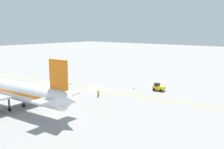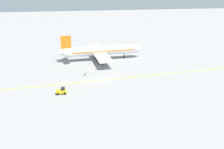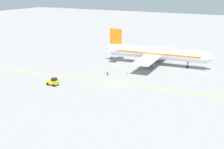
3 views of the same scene
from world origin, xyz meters
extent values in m
plane|color=gray|center=(0.00, 0.00, 0.00)|extent=(400.00, 400.00, 0.00)
cube|color=yellow|center=(0.00, 0.00, 0.00)|extent=(13.01, 119.38, 0.01)
cylinder|color=white|center=(-22.89, 2.83, 3.80)|extent=(6.15, 30.20, 3.60)
cone|color=white|center=(-24.27, 18.97, 3.80)|extent=(3.61, 2.68, 3.42)
cone|color=white|center=(-21.48, -13.61, 4.10)|extent=(3.30, 3.25, 3.06)
cube|color=orange|center=(-22.89, 2.83, 3.95)|extent=(5.93, 27.21, 0.50)
cube|color=white|center=(-22.80, 1.84, 3.08)|extent=(28.34, 7.57, 0.36)
cylinder|color=#4C4C51|center=(-27.79, 1.41, 1.83)|extent=(2.47, 3.38, 2.20)
cylinder|color=#4C4C51|center=(-17.82, 2.26, 1.83)|extent=(2.47, 3.38, 2.20)
cube|color=orange|center=(-21.69, -11.12, 8.10)|extent=(0.70, 4.02, 5.00)
cube|color=white|center=(-21.74, -10.62, 4.20)|extent=(9.17, 3.16, 0.24)
cylinder|color=#4C4C51|center=(-23.71, 12.40, 1.40)|extent=(0.36, 0.36, 2.00)
cylinder|color=black|center=(-23.71, 12.40, 0.40)|extent=(0.35, 0.82, 0.80)
cylinder|color=#4C4C51|center=(-24.31, 0.70, 1.40)|extent=(0.36, 0.36, 2.00)
cylinder|color=black|center=(-24.31, 0.70, 0.40)|extent=(0.35, 0.82, 0.80)
cylinder|color=#4C4C51|center=(-21.12, 0.98, 1.40)|extent=(0.36, 0.36, 2.00)
cylinder|color=black|center=(-21.12, 0.98, 0.40)|extent=(0.35, 0.82, 0.80)
cube|color=gold|center=(8.84, -12.80, 0.80)|extent=(1.51, 3.01, 0.90)
cube|color=black|center=(8.84, -12.25, 1.60)|extent=(1.28, 1.11, 0.70)
sphere|color=orange|center=(8.84, -12.25, 2.03)|extent=(0.16, 0.16, 0.16)
cylinder|color=black|center=(8.09, -11.83, 0.35)|extent=(0.25, 0.70, 0.70)
cylinder|color=black|center=(9.59, -11.82, 0.35)|extent=(0.25, 0.70, 0.70)
cylinder|color=black|center=(8.10, -13.78, 0.35)|extent=(0.25, 0.70, 0.70)
cylinder|color=black|center=(9.60, -13.77, 0.35)|extent=(0.25, 0.70, 0.70)
cylinder|color=#23232D|center=(-5.42, -5.10, 0.42)|extent=(0.16, 0.16, 0.85)
cylinder|color=#23232D|center=(-5.58, -4.98, 0.42)|extent=(0.16, 0.16, 0.85)
cube|color=#CCD819|center=(-5.50, -5.04, 1.15)|extent=(0.42, 0.39, 0.60)
cylinder|color=#CCD819|center=(-5.31, -5.18, 1.15)|extent=(0.10, 0.10, 0.55)
cylinder|color=#CCD819|center=(-5.69, -4.90, 1.15)|extent=(0.10, 0.10, 0.55)
sphere|color=beige|center=(-5.50, -5.04, 1.57)|extent=(0.22, 0.22, 0.22)
cone|color=orange|center=(-9.73, -0.99, 0.28)|extent=(0.32, 0.32, 0.55)
cone|color=orange|center=(-23.80, 9.08, 0.28)|extent=(0.32, 0.32, 0.55)
cone|color=orange|center=(6.73, -6.54, 0.28)|extent=(0.32, 0.32, 0.55)
camera|label=1|loc=(-48.81, -45.17, 15.45)|focal=42.00mm
camera|label=2|loc=(78.96, -9.49, 31.03)|focal=42.00mm
camera|label=3|loc=(66.96, 36.07, 24.51)|focal=50.00mm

